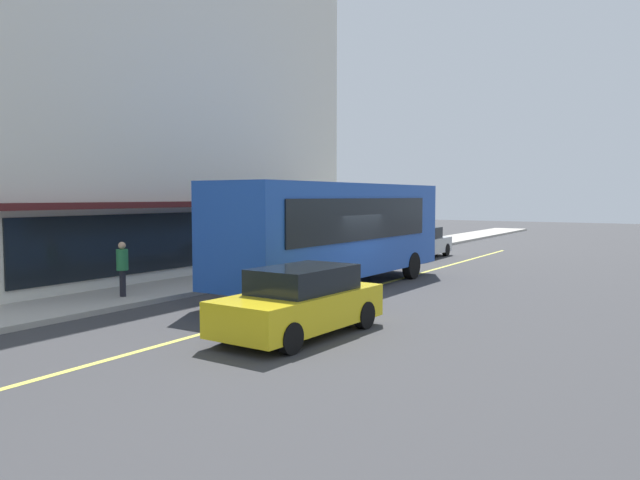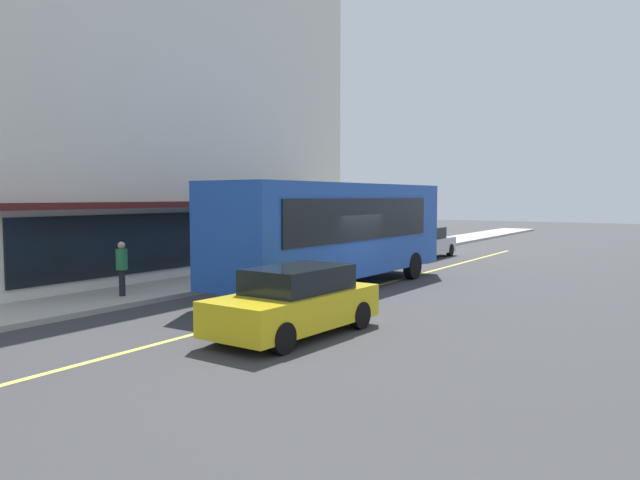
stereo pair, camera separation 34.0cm
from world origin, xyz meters
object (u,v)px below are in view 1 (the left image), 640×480
(pedestrian_near_storefront, at_px, (122,264))
(car_yellow, at_px, (301,302))
(car_silver, at_px, (421,243))
(traffic_light, at_px, (355,208))
(bus, at_px, (338,229))

(pedestrian_near_storefront, bearing_deg, car_yellow, -97.31)
(car_yellow, bearing_deg, pedestrian_near_storefront, 82.69)
(car_silver, relative_size, car_yellow, 0.99)
(traffic_light, distance_m, car_silver, 4.26)
(car_silver, height_order, car_yellow, same)
(traffic_light, relative_size, pedestrian_near_storefront, 1.99)
(bus, height_order, car_yellow, bus)
(traffic_light, height_order, car_yellow, traffic_light)
(traffic_light, xyz_separation_m, car_silver, (3.33, -1.97, -1.79))
(car_silver, bearing_deg, traffic_light, 149.34)
(traffic_light, bearing_deg, car_silver, -30.66)
(car_silver, relative_size, pedestrian_near_storefront, 2.70)
(bus, relative_size, car_yellow, 2.54)
(bus, bearing_deg, traffic_light, 24.51)
(pedestrian_near_storefront, bearing_deg, bus, -35.75)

